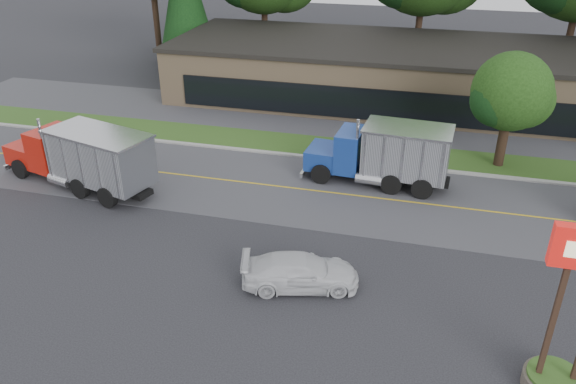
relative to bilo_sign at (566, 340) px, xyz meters
The scene contains 12 objects.
ground 10.98m from the bilo_sign, 166.61° to the left, with size 140.00×140.00×0.00m, color #39393E.
road 15.70m from the bilo_sign, 132.40° to the left, with size 60.00×8.00×0.02m, color #535358.
center_line 15.70m from the bilo_sign, 132.40° to the left, with size 60.00×0.12×0.01m, color gold.
curb 19.00m from the bilo_sign, 123.77° to the left, with size 60.00×0.30×0.12m, color #9E9E99.
grass_verge 20.51m from the bilo_sign, 120.96° to the left, with size 60.00×3.40×0.03m, color #33561D.
far_parking 24.91m from the bilo_sign, 115.02° to the left, with size 60.00×7.00×0.02m, color #535358.
strip_mall 29.74m from the bilo_sign, 106.61° to the left, with size 32.00×12.00×4.00m, color tan.
bilo_sign is the anchor object (origin of this frame).
tree_verge 17.70m from the bilo_sign, 91.40° to the left, with size 4.66×4.39×6.65m.
dump_truck_red 23.96m from the bilo_sign, 158.12° to the left, with size 9.70×4.87×3.36m.
dump_truck_blue 15.01m from the bilo_sign, 116.82° to the left, with size 7.86×3.18×3.36m.
rally_car 9.68m from the bilo_sign, 160.40° to the left, with size 1.90×4.67×1.35m, color silver.
Camera 1 is at (5.65, -17.18, 13.81)m, focal length 35.00 mm.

